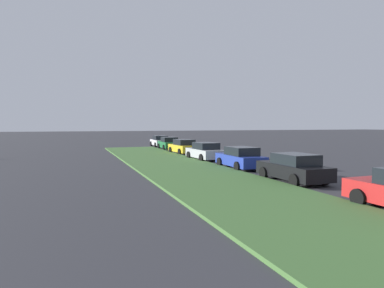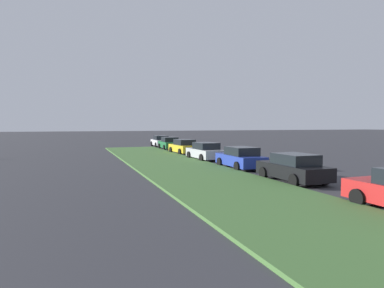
# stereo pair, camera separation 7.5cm
# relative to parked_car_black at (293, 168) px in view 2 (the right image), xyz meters

# --- Properties ---
(grass_median) EXTENTS (60.00, 6.00, 0.12)m
(grass_median) POSITION_rel_parked_car_black_xyz_m (-2.18, 4.00, -0.66)
(grass_median) COLOR #477238
(grass_median) RESTS_ON ground
(parked_car_black) EXTENTS (4.31, 2.04, 1.47)m
(parked_car_black) POSITION_rel_parked_car_black_xyz_m (0.00, 0.00, 0.00)
(parked_car_black) COLOR black
(parked_car_black) RESTS_ON ground
(parked_car_blue) EXTENTS (4.31, 2.04, 1.47)m
(parked_car_blue) POSITION_rel_parked_car_black_xyz_m (5.63, 0.10, 0.00)
(parked_car_blue) COLOR #23389E
(parked_car_blue) RESTS_ON ground
(parked_car_silver) EXTENTS (4.38, 2.17, 1.47)m
(parked_car_silver) POSITION_rel_parked_car_black_xyz_m (11.53, 0.31, 0.00)
(parked_car_silver) COLOR #B2B5BA
(parked_car_silver) RESTS_ON ground
(parked_car_yellow) EXTENTS (4.39, 2.19, 1.47)m
(parked_car_yellow) POSITION_rel_parked_car_black_xyz_m (17.67, 0.18, 0.00)
(parked_car_yellow) COLOR gold
(parked_car_yellow) RESTS_ON ground
(parked_car_green) EXTENTS (4.36, 2.14, 1.47)m
(parked_car_green) POSITION_rel_parked_car_black_xyz_m (24.10, -0.11, 0.00)
(parked_car_green) COLOR #1E6B38
(parked_car_green) RESTS_ON ground
(parked_car_white) EXTENTS (4.33, 2.08, 1.47)m
(parked_car_white) POSITION_rel_parked_car_black_xyz_m (29.44, -0.37, 0.00)
(parked_car_white) COLOR silver
(parked_car_white) RESTS_ON ground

